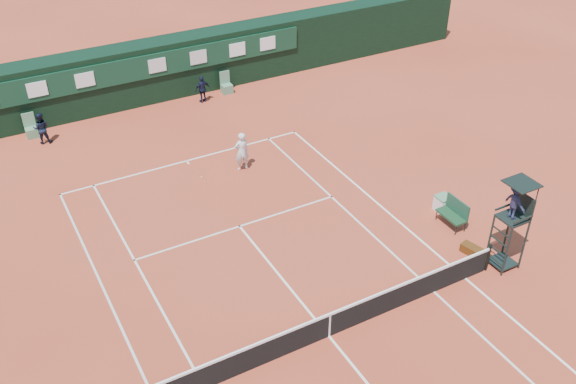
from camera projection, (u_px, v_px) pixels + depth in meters
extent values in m
plane|color=#BF462D|center=(329.00, 336.00, 19.69)|extent=(90.00, 90.00, 0.00)
cube|color=white|center=(186.00, 161.00, 28.31)|extent=(11.05, 0.08, 0.01)
cube|color=white|center=(465.00, 278.00, 21.88)|extent=(0.08, 23.85, 0.01)
cube|color=silver|center=(434.00, 292.00, 21.33)|extent=(0.08, 23.85, 0.01)
cube|color=silver|center=(240.00, 226.00, 24.33)|extent=(8.31, 0.08, 0.01)
cube|color=white|center=(329.00, 336.00, 19.68)|extent=(0.08, 12.88, 0.01)
cube|color=silver|center=(188.00, 162.00, 28.20)|extent=(0.08, 0.30, 0.01)
cube|color=black|center=(329.00, 326.00, 19.43)|extent=(12.60, 0.04, 0.90)
cube|color=white|center=(330.00, 314.00, 19.17)|extent=(12.80, 0.06, 0.08)
cube|color=white|center=(329.00, 325.00, 19.43)|extent=(0.06, 0.05, 0.92)
cylinder|color=black|center=(488.00, 258.00, 21.95)|extent=(0.10, 0.10, 1.10)
cube|color=black|center=(134.00, 74.00, 32.47)|extent=(40.00, 1.50, 3.00)
cube|color=#0E3622|center=(137.00, 69.00, 31.54)|extent=(18.00, 0.10, 1.20)
cube|color=white|center=(37.00, 89.00, 29.56)|extent=(0.90, 0.04, 0.70)
cube|color=white|center=(85.00, 80.00, 30.45)|extent=(0.90, 0.04, 0.70)
cube|color=silver|center=(157.00, 65.00, 31.89)|extent=(0.90, 0.04, 0.70)
cube|color=silver|center=(198.00, 57.00, 32.78)|extent=(0.90, 0.04, 0.70)
cube|color=white|center=(237.00, 50.00, 33.66)|extent=(0.90, 0.04, 0.70)
cube|color=white|center=(268.00, 43.00, 34.38)|extent=(0.90, 0.04, 0.70)
cube|color=#578660|center=(32.00, 132.00, 30.02)|extent=(0.55, 0.50, 0.46)
cube|color=#5A8A66|center=(29.00, 120.00, 29.86)|extent=(0.55, 0.06, 0.70)
cube|color=#558261|center=(227.00, 89.00, 34.04)|extent=(0.55, 0.50, 0.46)
cube|color=#568364|center=(225.00, 77.00, 33.88)|extent=(0.55, 0.06, 0.70)
cylinder|color=black|center=(507.00, 253.00, 21.47)|extent=(0.07, 0.07, 2.00)
cylinder|color=black|center=(490.00, 240.00, 22.05)|extent=(0.07, 0.07, 2.00)
cylinder|color=black|center=(524.00, 245.00, 21.79)|extent=(0.07, 0.07, 2.00)
cylinder|color=black|center=(507.00, 233.00, 22.37)|extent=(0.07, 0.07, 2.00)
cube|color=black|center=(513.00, 218.00, 21.34)|extent=(0.85, 0.85, 0.08)
cube|color=black|center=(524.00, 205.00, 21.27)|extent=(0.06, 0.85, 0.80)
cube|color=black|center=(523.00, 219.00, 20.91)|extent=(0.85, 0.05, 0.06)
cube|color=black|center=(505.00, 206.00, 21.52)|extent=(0.85, 0.05, 0.06)
cylinder|color=black|center=(536.00, 199.00, 20.73)|extent=(0.04, 0.04, 1.00)
cylinder|color=black|center=(518.00, 187.00, 21.31)|extent=(0.04, 0.04, 1.00)
cube|color=black|center=(522.00, 183.00, 20.60)|extent=(0.95, 0.95, 0.04)
cube|color=black|center=(502.00, 262.00, 22.39)|extent=(0.80, 0.80, 0.05)
cube|color=black|center=(495.00, 260.00, 22.09)|extent=(0.04, 0.80, 0.04)
cube|color=black|center=(497.00, 251.00, 21.87)|extent=(0.04, 0.80, 0.04)
cube|color=black|center=(499.00, 241.00, 21.64)|extent=(0.04, 0.80, 0.04)
cube|color=black|center=(501.00, 232.00, 21.42)|extent=(0.04, 0.80, 0.04)
imported|color=#1B1D37|center=(516.00, 202.00, 20.94)|extent=(0.47, 0.82, 1.28)
cube|color=#173A21|center=(451.00, 216.00, 24.14)|extent=(0.55, 1.20, 0.08)
cube|color=#1A422F|center=(458.00, 206.00, 24.04)|extent=(0.06, 1.20, 0.60)
cylinder|color=black|center=(456.00, 230.00, 23.79)|extent=(0.04, 0.04, 0.41)
cylinder|color=black|center=(465.00, 227.00, 23.96)|extent=(0.04, 0.04, 0.41)
cylinder|color=black|center=(436.00, 215.00, 24.59)|extent=(0.04, 0.04, 0.41)
cylinder|color=black|center=(445.00, 212.00, 24.76)|extent=(0.04, 0.04, 0.41)
cube|color=black|center=(473.00, 251.00, 22.87)|extent=(0.58, 0.93, 0.32)
cube|color=white|center=(443.00, 204.00, 25.06)|extent=(0.55, 0.55, 0.60)
cube|color=#57855F|center=(444.00, 197.00, 24.88)|extent=(0.57, 0.57, 0.05)
sphere|color=yellow|center=(202.00, 177.00, 27.15)|extent=(0.07, 0.07, 0.07)
imported|color=silver|center=(242.00, 151.00, 27.26)|extent=(0.65, 0.43, 1.77)
imported|color=black|center=(41.00, 128.00, 29.27)|extent=(0.87, 0.76, 1.51)
imported|color=black|center=(202.00, 89.00, 32.85)|extent=(0.87, 0.45, 1.43)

